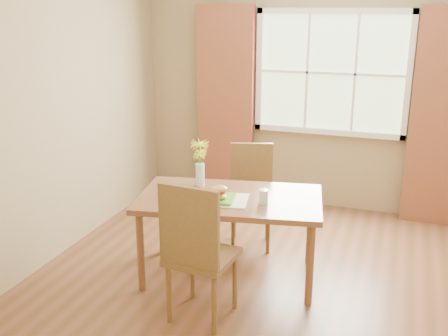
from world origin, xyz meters
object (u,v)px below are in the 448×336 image
at_px(dining_table, 230,205).
at_px(chair_near, 196,248).
at_px(chair_far, 251,190).
at_px(flower_vase, 200,159).
at_px(water_glass, 263,197).
at_px(croissant_sandwich, 218,193).

distance_m(dining_table, chair_near, 0.71).
height_order(dining_table, chair_far, chair_far).
height_order(chair_near, flower_vase, flower_vase).
relative_size(chair_far, water_glass, 8.45).
bearing_deg(water_glass, croissant_sandwich, -166.56).
bearing_deg(chair_near, dining_table, 94.68).
relative_size(chair_near, chair_far, 1.11).
height_order(dining_table, water_glass, water_glass).
height_order(chair_near, croissant_sandwich, chair_near).
xyz_separation_m(chair_near, croissant_sandwich, (-0.04, 0.57, 0.20)).
relative_size(chair_far, flower_vase, 2.42).
bearing_deg(chair_far, flower_vase, -135.94).
bearing_deg(flower_vase, chair_far, 60.02).
height_order(croissant_sandwich, flower_vase, flower_vase).
bearing_deg(chair_far, dining_table, -104.10).
distance_m(chair_far, croissant_sandwich, 0.88).
height_order(chair_far, flower_vase, flower_vase).
bearing_deg(flower_vase, dining_table, -27.98).
bearing_deg(croissant_sandwich, dining_table, 28.61).
relative_size(croissant_sandwich, flower_vase, 0.46).
bearing_deg(croissant_sandwich, flower_vase, 89.02).
relative_size(chair_far, croissant_sandwich, 5.22).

